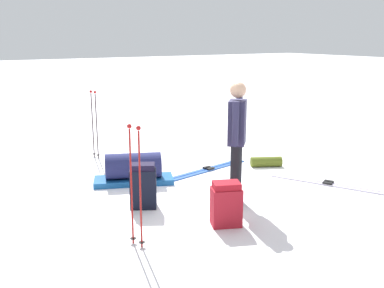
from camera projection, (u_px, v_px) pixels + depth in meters
name	position (u px, v px, depth m)	size (l,w,h in m)	color
ground_plane	(192.00, 188.00, 6.83)	(80.00, 80.00, 0.00)	white
skier_standing	(237.00, 137.00, 6.01)	(0.44, 0.42, 1.70)	black
ski_pair_near	(328.00, 184.00, 7.00)	(1.70, 1.00, 0.05)	silver
ski_pair_far	(209.00, 169.00, 7.75)	(0.49, 1.71, 0.05)	#2954A6
backpack_large_dark	(143.00, 186.00, 5.99)	(0.37, 0.42, 0.62)	black
backpack_bright	(226.00, 204.00, 5.44)	(0.37, 0.43, 0.56)	maroon
ski_poles_planted_near	(94.00, 121.00, 8.37)	(0.19, 0.11, 1.29)	black
ski_poles_planted_far	(136.00, 181.00, 4.79)	(0.21, 0.11, 1.38)	maroon
gear_sled	(133.00, 170.00, 7.01)	(0.89, 1.32, 0.49)	#155292
sleeping_mat_rolled	(266.00, 162.00, 7.93)	(0.18, 0.18, 0.55)	#525F1C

